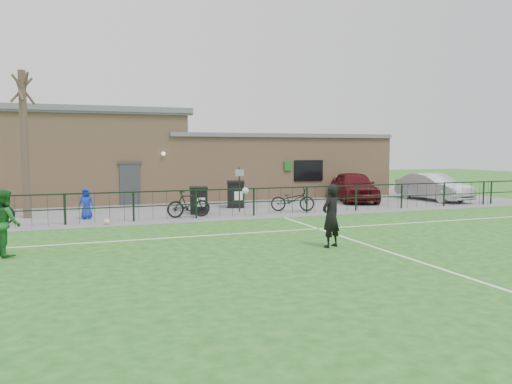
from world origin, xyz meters
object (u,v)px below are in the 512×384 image
object	(u,v)px
wheelie_bin_right	(236,195)
car_maroon	(354,186)
bicycle_e	(293,200)
bare_tree	(24,145)
ball_ground	(107,222)
wheelie_bin_left	(199,201)
bicycle_d	(189,204)
outfield_player	(5,223)
sign_post	(239,190)
spectator_child	(86,204)
car_silver	(433,187)

from	to	relation	value
wheelie_bin_right	car_maroon	world-z (taller)	car_maroon
car_maroon	bicycle_e	xyz separation A→B (m)	(-4.88, -2.76, -0.28)
bare_tree	ball_ground	xyz separation A→B (m)	(2.96, -2.98, -2.88)
bare_tree	car_maroon	xyz separation A→B (m)	(16.05, 1.06, -2.18)
ball_ground	bare_tree	bearing A→B (deg)	134.80
wheelie_bin_right	wheelie_bin_left	bearing A→B (deg)	-126.78
wheelie_bin_right	bicycle_d	world-z (taller)	wheelie_bin_right
car_maroon	outfield_player	distance (m)	18.18
sign_post	spectator_child	xyz separation A→B (m)	(-6.54, -0.08, -0.37)
wheelie_bin_left	car_silver	xyz separation A→B (m)	(13.43, 1.02, 0.20)
wheelie_bin_left	sign_post	xyz separation A→B (m)	(1.88, -0.01, 0.46)
sign_post	ball_ground	xyz separation A→B (m)	(-5.87, -1.90, -0.90)
bicycle_d	bicycle_e	distance (m)	4.90
spectator_child	bicycle_e	bearing A→B (deg)	14.17
car_silver	bicycle_d	distance (m)	14.25
car_maroon	spectator_child	distance (m)	13.94
bicycle_d	ball_ground	world-z (taller)	bicycle_d
car_maroon	car_silver	xyz separation A→B (m)	(4.33, -1.11, -0.06)
bicycle_e	wheelie_bin_right	bearing A→B (deg)	59.49
wheelie_bin_right	sign_post	bearing A→B (deg)	-85.33
car_silver	bicycle_e	size ratio (longest dim) A/B	2.27
bare_tree	wheelie_bin_left	bearing A→B (deg)	-8.74
car_silver	bicycle_e	world-z (taller)	car_silver
wheelie_bin_right	outfield_player	bearing A→B (deg)	-121.20
wheelie_bin_left	wheelie_bin_right	world-z (taller)	wheelie_bin_right
wheelie_bin_left	sign_post	world-z (taller)	sign_post
wheelie_bin_left	car_silver	bearing A→B (deg)	14.18
sign_post	ball_ground	bearing A→B (deg)	-162.07
bicycle_d	sign_post	bearing A→B (deg)	-71.17
bare_tree	spectator_child	distance (m)	3.48
wheelie_bin_left	spectator_child	distance (m)	4.66
wheelie_bin_left	sign_post	distance (m)	1.94
wheelie_bin_left	car_maroon	distance (m)	9.35
wheelie_bin_right	car_maroon	xyz separation A→B (m)	(6.87, 0.46, 0.21)
spectator_child	car_silver	bearing A→B (deg)	21.21
spectator_child	sign_post	bearing A→B (deg)	18.41
bicycle_d	spectator_child	world-z (taller)	spectator_child
wheelie_bin_right	ball_ground	bearing A→B (deg)	-133.56
sign_post	outfield_player	size ratio (longest dim) A/B	1.12
bicycle_d	bicycle_e	bearing A→B (deg)	-88.39
bicycle_d	bicycle_e	size ratio (longest dim) A/B	0.92
ball_ground	bicycle_d	bearing A→B (deg)	14.91
sign_post	outfield_player	world-z (taller)	sign_post
car_silver	bicycle_d	bearing A→B (deg)	-177.18
sign_post	bare_tree	bearing A→B (deg)	173.04
car_maroon	car_silver	world-z (taller)	car_maroon
car_maroon	outfield_player	bearing A→B (deg)	-134.12
bare_tree	bicycle_d	distance (m)	7.05
bicycle_d	outfield_player	bearing A→B (deg)	129.02
ball_ground	spectator_child	bearing A→B (deg)	110.24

